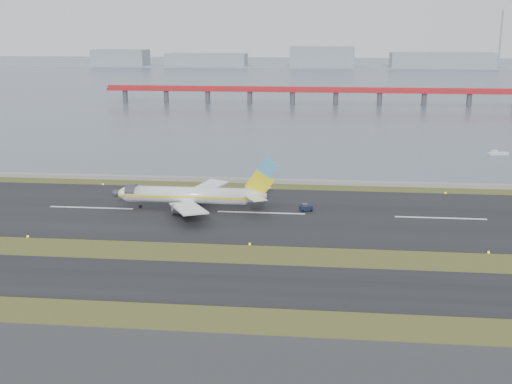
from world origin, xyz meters
TOP-DOWN VIEW (x-y plane):
  - ground at (0.00, 0.00)m, footprint 1000.00×1000.00m
  - taxiway_strip at (0.00, -12.00)m, footprint 1000.00×18.00m
  - runway_strip at (0.00, 30.00)m, footprint 1000.00×45.00m
  - seawall at (0.00, 60.00)m, footprint 1000.00×2.50m
  - bay_water at (0.00, 460.00)m, footprint 1400.00×800.00m
  - red_pier at (20.00, 250.00)m, footprint 260.00×5.00m
  - far_shoreline at (13.62, 620.00)m, footprint 1400.00×80.00m
  - airliner at (-15.99, 31.13)m, footprint 38.52×32.89m
  - pushback_tug at (10.14, 32.58)m, footprint 3.18×2.34m
  - workboat_near at (71.65, 107.81)m, footprint 7.06×3.89m

SIDE VIEW (x-z plane):
  - ground at x=0.00m, z-range 0.00..0.00m
  - bay_water at x=0.00m, z-range -0.65..0.65m
  - taxiway_strip at x=0.00m, z-range 0.00..0.10m
  - runway_strip at x=0.00m, z-range 0.00..0.10m
  - seawall at x=0.00m, z-range 0.00..1.00m
  - workboat_near at x=71.65m, z-range -0.30..1.34m
  - pushback_tug at x=10.14m, z-range -0.03..1.80m
  - airliner at x=-15.99m, z-range -2.94..9.86m
  - far_shoreline at x=13.62m, z-range -24.18..36.32m
  - red_pier at x=20.00m, z-range 2.18..12.38m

